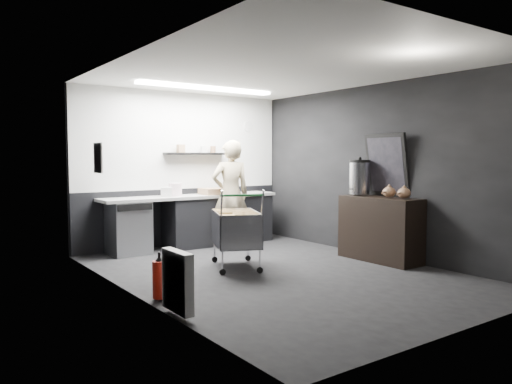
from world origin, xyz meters
TOP-DOWN VIEW (x-y plane):
  - floor at (0.00, 0.00)m, footprint 5.50×5.50m
  - ceiling at (0.00, 0.00)m, footprint 5.50×5.50m
  - wall_back at (0.00, 2.75)m, footprint 5.50×0.00m
  - wall_front at (0.00, -2.75)m, footprint 5.50×0.00m
  - wall_left at (-2.00, 0.00)m, footprint 0.00×5.50m
  - wall_right at (2.00, 0.00)m, footprint 0.00×5.50m
  - kitchen_wall_panel at (0.00, 2.73)m, footprint 3.95×0.02m
  - dado_panel at (0.00, 2.73)m, footprint 3.95×0.02m
  - floating_shelf at (0.20, 2.62)m, footprint 1.20×0.22m
  - wall_clock at (1.40, 2.72)m, footprint 0.20×0.03m
  - poster at (-1.98, 1.30)m, footprint 0.02×0.30m
  - poster_red_band at (-1.98, 1.30)m, footprint 0.02×0.22m
  - radiator at (-1.94, -0.90)m, footprint 0.10×0.50m
  - ceiling_strip at (0.00, 1.85)m, footprint 2.40×0.20m
  - prep_counter at (0.14, 2.42)m, footprint 3.20×0.61m
  - person at (0.51, 1.97)m, footprint 0.76×0.59m
  - shopping_cart at (-0.29, 0.59)m, footprint 0.94×1.20m
  - sideboard at (1.75, -0.24)m, footprint 0.55×1.28m
  - fire_extinguisher at (-1.85, -0.28)m, footprint 0.15×0.15m
  - cardboard_box at (0.47, 2.37)m, footprint 0.58×0.46m
  - pink_tub at (-0.31, 2.42)m, footprint 0.22×0.22m
  - white_container at (-0.51, 2.37)m, footprint 0.22×0.20m

SIDE VIEW (x-z plane):
  - floor at x=0.00m, z-range 0.00..0.00m
  - fire_extinguisher at x=-1.85m, z-range -0.01..0.50m
  - radiator at x=-1.94m, z-range 0.05..0.65m
  - prep_counter at x=0.14m, z-range 0.01..0.91m
  - dado_panel at x=0.00m, z-range 0.00..1.00m
  - shopping_cart at x=-0.29m, z-range -0.02..1.05m
  - sideboard at x=1.75m, z-range -0.35..1.57m
  - person at x=0.51m, z-range 0.00..1.85m
  - cardboard_box at x=0.47m, z-range 0.90..1.01m
  - white_container at x=-0.51m, z-range 0.90..1.06m
  - pink_tub at x=-0.31m, z-range 0.90..1.12m
  - wall_back at x=0.00m, z-range -1.40..4.10m
  - wall_front at x=0.00m, z-range -1.40..4.10m
  - wall_left at x=-2.00m, z-range -1.40..4.10m
  - wall_right at x=2.00m, z-range -1.40..4.10m
  - poster at x=-1.98m, z-range 1.35..1.75m
  - floating_shelf at x=0.20m, z-range 1.60..1.64m
  - poster_red_band at x=-1.98m, z-range 1.57..1.67m
  - kitchen_wall_panel at x=0.00m, z-range 1.00..2.70m
  - wall_clock at x=1.40m, z-range 2.05..2.25m
  - ceiling_strip at x=0.00m, z-range 2.65..2.69m
  - ceiling at x=0.00m, z-range 2.70..2.70m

